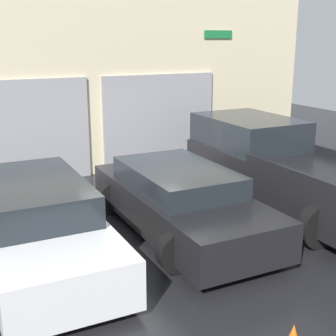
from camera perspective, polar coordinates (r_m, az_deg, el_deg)
The scene contains 8 objects.
ground_plane at distance 10.11m, azimuth -2.24°, elevation -4.81°, with size 28.00×28.00×0.00m, color black.
shophouse_building at distance 12.61m, azimuth -8.62°, elevation 9.82°, with size 12.70×0.68×4.67m.
pickup_truck at distance 10.35m, azimuth 13.51°, elevation 0.00°, with size 2.47×5.55×1.75m.
sedan_white at distance 7.95m, azimuth -15.71°, elevation -6.39°, with size 2.13×4.80×1.32m.
sedan_side at distance 8.76m, azimuth 1.39°, elevation -3.96°, with size 2.26×4.61×1.22m.
parking_stripe_left at distance 8.47m, azimuth -6.53°, elevation -9.05°, with size 0.12×2.20×0.01m, color gold.
parking_stripe_centre at distance 9.59m, azimuth 8.42°, elevation -6.11°, with size 0.12×2.20×0.01m, color gold.
parking_stripe_right at distance 11.22m, azimuth 19.53°, elevation -3.62°, with size 0.12×2.20×0.01m, color gold.
Camera 1 is at (-3.86, -8.66, 3.51)m, focal length 50.00 mm.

